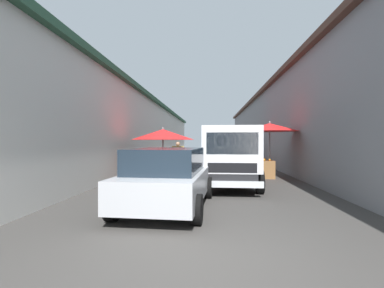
# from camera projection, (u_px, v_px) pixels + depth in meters

# --- Properties ---
(ground) EXTENTS (90.00, 90.00, 0.00)m
(ground) POSITION_uv_depth(u_px,v_px,m) (208.00, 168.00, 17.40)
(ground) COLOR #3D3A38
(building_left_whitewash) EXTENTS (49.80, 7.50, 4.63)m
(building_left_whitewash) POSITION_uv_depth(u_px,v_px,m) (102.00, 131.00, 20.08)
(building_left_whitewash) COLOR silver
(building_left_whitewash) RESTS_ON ground
(building_right_concrete) EXTENTS (49.80, 7.50, 5.28)m
(building_right_concrete) POSITION_uv_depth(u_px,v_px,m) (320.00, 126.00, 19.15)
(building_right_concrete) COLOR gray
(building_right_concrete) RESTS_ON ground
(fruit_stall_far_right) EXTENTS (2.58, 2.58, 2.31)m
(fruit_stall_far_right) POSITION_uv_depth(u_px,v_px,m) (231.00, 138.00, 17.48)
(fruit_stall_far_right) COLOR #9E9EA3
(fruit_stall_far_right) RESTS_ON ground
(fruit_stall_near_right) EXTENTS (2.48, 2.48, 2.47)m
(fruit_stall_near_right) POSITION_uv_depth(u_px,v_px,m) (269.00, 136.00, 12.54)
(fruit_stall_near_right) COLOR #9E9EA3
(fruit_stall_near_right) RESTS_ON ground
(fruit_stall_mid_lane) EXTENTS (2.78, 2.78, 2.23)m
(fruit_stall_mid_lane) POSITION_uv_depth(u_px,v_px,m) (163.00, 138.00, 12.77)
(fruit_stall_mid_lane) COLOR #9E9EA3
(fruit_stall_mid_lane) RESTS_ON ground
(hatchback_car) EXTENTS (4.03, 2.16, 1.45)m
(hatchback_car) POSITION_uv_depth(u_px,v_px,m) (168.00, 178.00, 7.00)
(hatchback_car) COLOR #ADAFB5
(hatchback_car) RESTS_ON ground
(delivery_truck) EXTENTS (4.98, 2.11, 2.08)m
(delivery_truck) POSITION_uv_depth(u_px,v_px,m) (231.00, 158.00, 9.67)
(delivery_truck) COLOR black
(delivery_truck) RESTS_ON ground
(vendor_by_crates) EXTENTS (0.46, 0.48, 1.57)m
(vendor_by_crates) POSITION_uv_depth(u_px,v_px,m) (254.00, 152.00, 19.60)
(vendor_by_crates) COLOR #665B4C
(vendor_by_crates) RESTS_ON ground
(vendor_in_shade) EXTENTS (0.28, 0.63, 1.59)m
(vendor_in_shade) POSITION_uv_depth(u_px,v_px,m) (178.00, 155.00, 14.41)
(vendor_in_shade) COLOR navy
(vendor_in_shade) RESTS_ON ground
(parked_scooter) EXTENTS (1.67, 0.57, 1.14)m
(parked_scooter) POSITION_uv_depth(u_px,v_px,m) (153.00, 161.00, 17.04)
(parked_scooter) COLOR black
(parked_scooter) RESTS_ON ground
(plastic_stool) EXTENTS (0.30, 0.30, 0.43)m
(plastic_stool) POSITION_uv_depth(u_px,v_px,m) (251.00, 162.00, 17.79)
(plastic_stool) COLOR red
(plastic_stool) RESTS_ON ground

